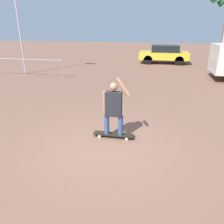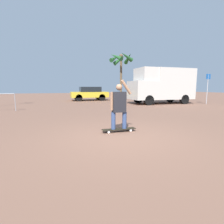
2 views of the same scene
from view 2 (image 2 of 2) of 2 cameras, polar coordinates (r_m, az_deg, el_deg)
ground_plane at (r=5.23m, az=3.26°, el=-7.93°), size 80.00×80.00×0.00m
skateboard at (r=5.72m, az=2.26°, el=-5.66°), size 1.11×0.25×0.10m
person_skateboarder at (r=5.58m, az=2.30°, el=2.55°), size 0.71×0.22×1.58m
camper_van at (r=16.18m, az=16.07°, el=8.54°), size 5.56×2.26×3.04m
parked_car_yellow at (r=19.29m, az=-7.36°, el=6.12°), size 3.94×1.90×1.48m
palm_tree_near_van at (r=26.68m, az=2.97°, el=16.53°), size 3.38×3.54×6.48m
street_sign at (r=17.03m, az=28.77°, el=7.75°), size 0.44×0.06×2.54m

